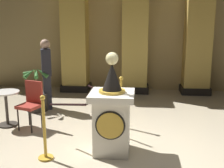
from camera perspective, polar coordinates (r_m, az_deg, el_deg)
ground_plane at (r=4.75m, az=3.40°, el=-14.06°), size 10.90×10.90×0.00m
back_wall at (r=8.88m, az=4.78°, el=10.29°), size 10.90×0.16×3.54m
pedestal_clock at (r=4.58m, az=-0.01°, el=-6.32°), size 0.71×0.71×1.66m
stanchion_near at (r=5.73m, az=1.81°, el=-5.19°), size 0.24×0.24×1.06m
stanchion_far at (r=4.58m, az=-13.48°, el=-10.42°), size 0.24×0.24×1.04m
velvet_rope at (r=4.98m, az=-5.02°, el=-3.05°), size 1.31×1.32×0.22m
column_left at (r=8.77m, az=-7.43°, el=9.65°), size 0.90×0.90×3.40m
column_right at (r=8.71m, az=16.95°, el=9.20°), size 0.89×0.89×3.40m
column_centre_rear at (r=8.55m, az=4.73°, el=9.64°), size 0.90×0.90×3.40m
potted_palm_left at (r=7.04m, az=-14.96°, el=-2.62°), size 0.67×0.63×1.08m
bystander_guest at (r=7.00m, az=-13.14°, el=2.29°), size 0.34×0.42×1.71m
cafe_table at (r=6.19m, az=-20.65°, el=-3.82°), size 0.56×0.56×0.73m
cafe_chair_red at (r=5.86m, az=-16.02°, el=-3.27°), size 0.51×0.51×0.96m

